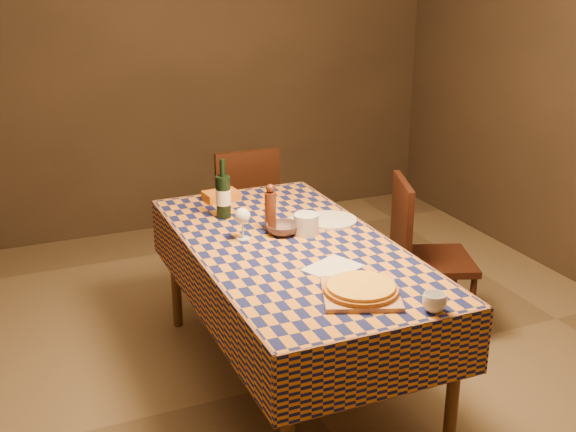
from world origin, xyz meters
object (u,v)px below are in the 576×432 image
(pizza, at_px, (361,288))
(bowl, at_px, (283,229))
(cutting_board, at_px, (361,294))
(wine_bottle, at_px, (223,196))
(white_plate, at_px, (331,220))
(chair_far, at_px, (243,207))
(dining_table, at_px, (292,259))
(chair_right, at_px, (420,250))

(pizza, height_order, bowl, bowl)
(cutting_board, xyz_separation_m, bowl, (-0.02, 0.77, 0.02))
(wine_bottle, bearing_deg, cutting_board, -79.07)
(wine_bottle, distance_m, white_plate, 0.58)
(chair_far, bearing_deg, white_plate, -84.25)
(cutting_board, distance_m, white_plate, 0.87)
(wine_bottle, height_order, white_plate, wine_bottle)
(dining_table, height_order, bowl, bowl)
(bowl, bearing_deg, chair_right, 3.49)
(bowl, xyz_separation_m, wine_bottle, (-0.19, 0.35, 0.09))
(cutting_board, xyz_separation_m, wine_bottle, (-0.22, 1.12, 0.11))
(white_plate, bearing_deg, pizza, -108.45)
(white_plate, xyz_separation_m, chair_right, (0.56, -0.01, -0.26))
(bowl, relative_size, chair_far, 0.18)
(chair_right, bearing_deg, chair_far, 121.70)
(cutting_board, relative_size, chair_right, 0.33)
(dining_table, relative_size, chair_far, 1.98)
(wine_bottle, relative_size, chair_right, 0.34)
(dining_table, distance_m, cutting_board, 0.63)
(white_plate, bearing_deg, chair_right, -0.99)
(pizza, height_order, chair_far, chair_far)
(cutting_board, xyz_separation_m, chair_right, (0.84, 0.82, -0.26))
(wine_bottle, bearing_deg, chair_far, 64.00)
(chair_right, bearing_deg, dining_table, -167.03)
(wine_bottle, relative_size, chair_far, 0.34)
(wine_bottle, height_order, chair_right, wine_bottle)
(dining_table, relative_size, bowl, 10.98)
(bowl, bearing_deg, pizza, -88.35)
(pizza, relative_size, chair_right, 0.39)
(chair_far, bearing_deg, wine_bottle, -116.00)
(pizza, bearing_deg, wine_bottle, 100.93)
(cutting_board, height_order, chair_far, chair_far)
(dining_table, xyz_separation_m, bowl, (0.02, 0.15, 0.10))
(dining_table, xyz_separation_m, chair_right, (0.88, 0.20, -0.17))
(cutting_board, relative_size, bowl, 1.85)
(pizza, relative_size, wine_bottle, 1.13)
(cutting_board, bearing_deg, chair_far, 84.95)
(bowl, distance_m, wine_bottle, 0.41)
(cutting_board, xyz_separation_m, chair_far, (0.17, 1.91, -0.26))
(dining_table, height_order, cutting_board, cutting_board)
(chair_far, relative_size, chair_right, 1.00)
(dining_table, xyz_separation_m, wine_bottle, (-0.18, 0.50, 0.20))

